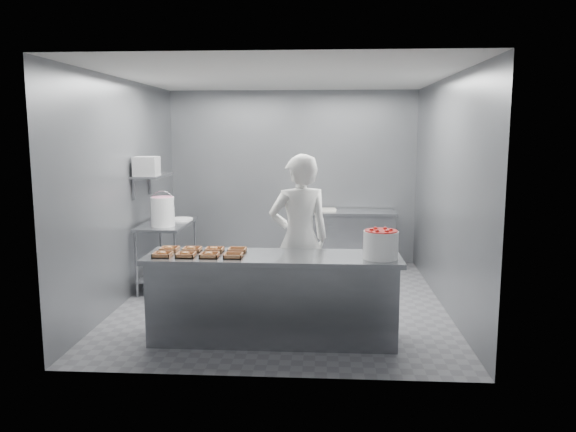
# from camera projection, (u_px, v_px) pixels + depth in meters

# --- Properties ---
(floor) EXTENTS (4.50, 4.50, 0.00)m
(floor) POSITION_uv_depth(u_px,v_px,m) (283.00, 301.00, 7.18)
(floor) COLOR #4C4C51
(floor) RESTS_ON ground
(ceiling) EXTENTS (4.50, 4.50, 0.00)m
(ceiling) POSITION_uv_depth(u_px,v_px,m) (282.00, 77.00, 6.76)
(ceiling) COLOR white
(ceiling) RESTS_ON wall_back
(wall_back) EXTENTS (4.00, 0.04, 2.80)m
(wall_back) POSITION_uv_depth(u_px,v_px,m) (293.00, 177.00, 9.19)
(wall_back) COLOR slate
(wall_back) RESTS_ON ground
(wall_left) EXTENTS (0.04, 4.50, 2.80)m
(wall_left) POSITION_uv_depth(u_px,v_px,m) (125.00, 191.00, 7.10)
(wall_left) COLOR slate
(wall_left) RESTS_ON ground
(wall_right) EXTENTS (0.04, 4.50, 2.80)m
(wall_right) POSITION_uv_depth(u_px,v_px,m) (446.00, 193.00, 6.84)
(wall_right) COLOR slate
(wall_right) RESTS_ON ground
(service_counter) EXTENTS (2.60, 0.70, 0.90)m
(service_counter) POSITION_uv_depth(u_px,v_px,m) (273.00, 297.00, 5.78)
(service_counter) COLOR slate
(service_counter) RESTS_ON ground
(prep_table) EXTENTS (0.60, 1.20, 0.90)m
(prep_table) POSITION_uv_depth(u_px,v_px,m) (167.00, 244.00, 7.79)
(prep_table) COLOR slate
(prep_table) RESTS_ON ground
(back_counter) EXTENTS (1.50, 0.60, 0.90)m
(back_counter) POSITION_uv_depth(u_px,v_px,m) (348.00, 239.00, 8.93)
(back_counter) COLOR slate
(back_counter) RESTS_ON ground
(wall_shelf) EXTENTS (0.35, 0.90, 0.03)m
(wall_shelf) POSITION_uv_depth(u_px,v_px,m) (153.00, 175.00, 7.65)
(wall_shelf) COLOR slate
(wall_shelf) RESTS_ON wall_left
(tray_0) EXTENTS (0.19, 0.18, 0.06)m
(tray_0) POSITION_uv_depth(u_px,v_px,m) (162.00, 254.00, 5.65)
(tray_0) COLOR tan
(tray_0) RESTS_ON service_counter
(tray_1) EXTENTS (0.19, 0.18, 0.06)m
(tray_1) POSITION_uv_depth(u_px,v_px,m) (186.00, 254.00, 5.64)
(tray_1) COLOR tan
(tray_1) RESTS_ON service_counter
(tray_2) EXTENTS (0.19, 0.18, 0.06)m
(tray_2) POSITION_uv_depth(u_px,v_px,m) (209.00, 255.00, 5.62)
(tray_2) COLOR tan
(tray_2) RESTS_ON service_counter
(tray_3) EXTENTS (0.19, 0.18, 0.04)m
(tray_3) POSITION_uv_depth(u_px,v_px,m) (233.00, 255.00, 5.61)
(tray_3) COLOR tan
(tray_3) RESTS_ON service_counter
(tray_4) EXTENTS (0.19, 0.18, 0.06)m
(tray_4) POSITION_uv_depth(u_px,v_px,m) (169.00, 249.00, 5.91)
(tray_4) COLOR tan
(tray_4) RESTS_ON service_counter
(tray_5) EXTENTS (0.19, 0.18, 0.06)m
(tray_5) POSITION_uv_depth(u_px,v_px,m) (192.00, 249.00, 5.89)
(tray_5) COLOR tan
(tray_5) RESTS_ON service_counter
(tray_6) EXTENTS (0.19, 0.18, 0.06)m
(tray_6) POSITION_uv_depth(u_px,v_px,m) (214.00, 249.00, 5.88)
(tray_6) COLOR tan
(tray_6) RESTS_ON service_counter
(tray_7) EXTENTS (0.19, 0.18, 0.04)m
(tray_7) POSITION_uv_depth(u_px,v_px,m) (237.00, 250.00, 5.86)
(tray_7) COLOR tan
(tray_7) RESTS_ON service_counter
(worker) EXTENTS (0.80, 0.66, 1.90)m
(worker) POSITION_uv_depth(u_px,v_px,m) (299.00, 239.00, 6.28)
(worker) COLOR white
(worker) RESTS_ON ground
(strawberry_tub) EXTENTS (0.34, 0.34, 0.29)m
(strawberry_tub) POSITION_uv_depth(u_px,v_px,m) (381.00, 243.00, 5.54)
(strawberry_tub) COLOR silver
(strawberry_tub) RESTS_ON service_counter
(glaze_bucket) EXTENTS (0.32, 0.31, 0.47)m
(glaze_bucket) POSITION_uv_depth(u_px,v_px,m) (163.00, 211.00, 7.42)
(glaze_bucket) COLOR silver
(glaze_bucket) RESTS_ON prep_table
(bucket_lid) EXTENTS (0.41, 0.41, 0.03)m
(bucket_lid) POSITION_uv_depth(u_px,v_px,m) (180.00, 219.00, 7.94)
(bucket_lid) COLOR silver
(bucket_lid) RESTS_ON prep_table
(rag) EXTENTS (0.18, 0.16, 0.02)m
(rag) POSITION_uv_depth(u_px,v_px,m) (168.00, 220.00, 7.90)
(rag) COLOR #CCB28C
(rag) RESTS_ON prep_table
(appliance) EXTENTS (0.32, 0.36, 0.25)m
(appliance) POSITION_uv_depth(u_px,v_px,m) (147.00, 166.00, 7.38)
(appliance) COLOR gray
(appliance) RESTS_ON wall_shelf
(paper_stack) EXTENTS (0.31, 0.24, 0.04)m
(paper_stack) POSITION_uv_depth(u_px,v_px,m) (326.00, 210.00, 8.88)
(paper_stack) COLOR silver
(paper_stack) RESTS_ON back_counter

